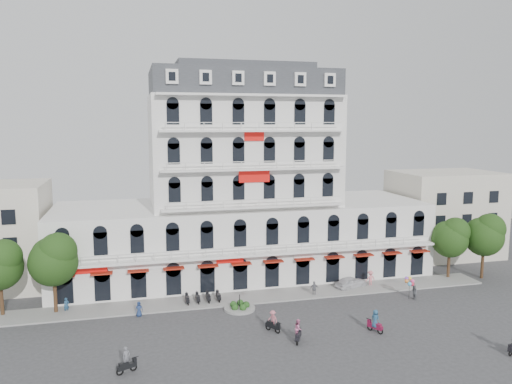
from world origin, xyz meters
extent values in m
plane|color=#38383A|center=(0.00, 0.00, 0.00)|extent=(120.00, 120.00, 0.00)
cube|color=gray|center=(0.00, 9.00, 0.08)|extent=(53.00, 4.00, 0.16)
cube|color=silver|center=(0.00, 18.00, 4.50)|extent=(45.00, 14.00, 9.00)
cube|color=silver|center=(0.00, 18.00, 15.50)|extent=(22.00, 12.00, 13.00)
cube|color=#2D3035|center=(0.00, 18.00, 23.50)|extent=(21.56, 11.76, 3.00)
cube|color=#2D3035|center=(0.00, 18.00, 25.40)|extent=(15.84, 8.64, 0.80)
cube|color=#9D2213|center=(0.00, 10.50, 3.50)|extent=(40.50, 1.00, 0.15)
cube|color=red|center=(0.00, 11.88, 13.00)|extent=(3.50, 0.10, 1.40)
cube|color=beige|center=(30.00, 20.00, 6.00)|extent=(14.00, 10.00, 12.00)
cylinder|color=gray|center=(-3.00, 6.00, 0.12)|extent=(3.20, 3.20, 0.24)
cylinder|color=black|center=(-3.00, 6.00, 0.90)|extent=(0.08, 0.08, 1.40)
sphere|color=#1E4416|center=(-2.30, 6.00, 0.45)|extent=(0.70, 0.70, 0.70)
sphere|color=#1E4416|center=(-2.78, 6.66, 0.45)|extent=(0.70, 0.70, 0.70)
sphere|color=#1E4416|center=(-3.56, 6.42, 0.45)|extent=(0.70, 0.70, 0.70)
sphere|color=#1E4416|center=(-3.57, 5.60, 0.45)|extent=(0.70, 0.70, 0.70)
sphere|color=#1E4416|center=(-2.80, 5.33, 0.45)|extent=(0.70, 0.70, 0.70)
cylinder|color=#382314|center=(-26.00, 10.00, 1.76)|extent=(0.36, 0.36, 3.52)
sphere|color=#1B3B12|center=(-25.50, 9.70, 6.00)|extent=(3.52, 3.52, 3.52)
cylinder|color=#382314|center=(-21.00, 9.50, 1.87)|extent=(0.36, 0.36, 3.74)
sphere|color=#1B3B12|center=(-21.00, 9.50, 5.27)|extent=(4.76, 4.76, 4.76)
sphere|color=#1B3B12|center=(-20.50, 9.20, 6.38)|extent=(3.74, 3.74, 3.74)
sphere|color=#1B3B12|center=(-21.40, 9.80, 5.95)|extent=(3.40, 3.40, 3.40)
cylinder|color=#382314|center=(24.00, 10.00, 1.72)|extent=(0.36, 0.36, 3.43)
sphere|color=#1B3B12|center=(24.00, 10.00, 4.84)|extent=(4.37, 4.37, 4.37)
sphere|color=#1B3B12|center=(24.50, 9.70, 5.85)|extent=(3.43, 3.43, 3.43)
sphere|color=#1B3B12|center=(23.60, 10.30, 5.46)|extent=(3.12, 3.12, 3.12)
cylinder|color=#382314|center=(28.00, 9.00, 1.83)|extent=(0.36, 0.36, 3.65)
sphere|color=#1B3B12|center=(28.00, 9.00, 5.15)|extent=(4.65, 4.65, 4.65)
sphere|color=#1B3B12|center=(28.50, 8.70, 6.23)|extent=(3.65, 3.65, 3.65)
sphere|color=#1B3B12|center=(27.60, 9.30, 5.81)|extent=(3.32, 3.32, 3.32)
imported|color=silver|center=(10.88, 9.50, 0.68)|extent=(4.27, 2.79, 1.35)
cube|color=black|center=(-14.06, -4.61, 0.55)|extent=(1.51, 0.95, 0.35)
torus|color=black|center=(-13.56, -4.38, 0.28)|extent=(0.59, 0.36, 0.60)
torus|color=black|center=(-14.56, -4.84, 0.28)|extent=(0.59, 0.36, 0.60)
imported|color=slate|center=(-14.06, -4.61, 1.27)|extent=(0.71, 0.61, 1.64)
cube|color=black|center=(0.31, -2.72, 0.55)|extent=(1.01, 1.49, 0.35)
torus|color=black|center=(0.57, -2.23, 0.28)|extent=(0.39, 0.59, 0.60)
torus|color=black|center=(0.05, -3.21, 0.28)|extent=(0.39, 0.59, 0.60)
imported|color=#D26F9D|center=(0.31, -2.72, 1.28)|extent=(0.93, 1.00, 1.65)
cube|color=maroon|center=(7.77, -2.40, 0.55)|extent=(1.02, 1.49, 0.35)
torus|color=black|center=(7.51, -1.91, 0.28)|extent=(0.39, 0.59, 0.60)
torus|color=black|center=(8.03, -2.88, 0.28)|extent=(0.39, 0.59, 0.60)
imported|color=#275276|center=(7.77, -2.40, 1.28)|extent=(0.85, 0.97, 1.67)
torus|color=black|center=(16.30, -9.35, 0.28)|extent=(0.60, 0.36, 0.60)
cube|color=black|center=(-1.22, -0.03, 0.55)|extent=(1.14, 1.43, 0.35)
torus|color=black|center=(-0.91, -0.49, 0.28)|extent=(0.44, 0.56, 0.60)
torus|color=black|center=(-1.53, 0.42, 0.28)|extent=(0.44, 0.56, 0.60)
imported|color=#C46775|center=(-1.22, -0.03, 1.23)|extent=(1.05, 1.16, 1.56)
imported|color=navy|center=(-12.96, 6.64, 0.76)|extent=(0.79, 0.56, 1.51)
imported|color=slate|center=(5.81, 7.97, 0.83)|extent=(1.01, 0.51, 1.66)
imported|color=pink|center=(13.32, 9.50, 0.93)|extent=(1.27, 0.82, 1.86)
imported|color=navy|center=(-20.00, 9.50, 0.75)|extent=(0.65, 0.59, 1.50)
imported|color=#55575C|center=(15.79, 4.27, 0.81)|extent=(0.72, 0.87, 1.61)
cylinder|color=black|center=(15.39, 4.57, 1.00)|extent=(0.04, 0.04, 2.00)
sphere|color=#E54C99|center=(15.74, 4.57, 2.00)|extent=(0.44, 0.44, 0.44)
sphere|color=yellow|center=(15.56, 4.87, 2.21)|extent=(0.44, 0.44, 0.44)
sphere|color=#994CD8|center=(15.21, 4.87, 2.23)|extent=(0.44, 0.44, 0.44)
sphere|color=orange|center=(15.04, 4.56, 2.04)|extent=(0.44, 0.44, 0.44)
sphere|color=#4CB2E5|center=(15.21, 4.26, 1.81)|extent=(0.44, 0.44, 0.44)
sphere|color=#D8334C|center=(15.56, 4.26, 1.76)|extent=(0.44, 0.44, 0.44)
camera|label=1|loc=(-13.19, -41.57, 18.86)|focal=35.00mm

